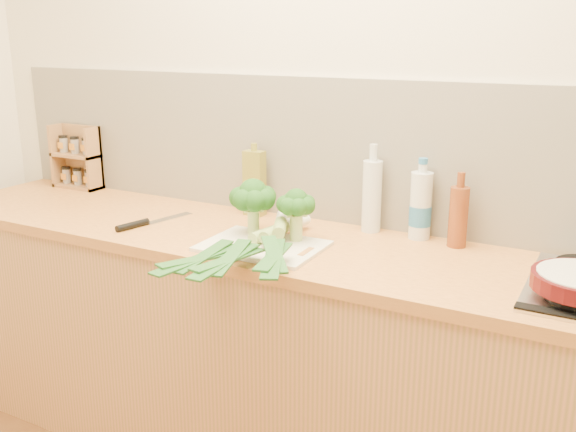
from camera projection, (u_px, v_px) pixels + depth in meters
name	position (u px, v px, depth m)	size (l,w,h in m)	color
room_shell	(341.00, 152.00, 2.37)	(3.50, 3.50, 3.50)	beige
counter	(304.00, 360.00, 2.33)	(3.20, 0.62, 0.90)	tan
chopping_board	(263.00, 246.00, 2.15)	(0.40, 0.29, 0.01)	white
broccoli_left	(253.00, 197.00, 2.23)	(0.16, 0.17, 0.20)	#ABC774
broccoli_right	(296.00, 205.00, 2.16)	(0.13, 0.13, 0.18)	#ABC774
leek_front	(256.00, 238.00, 2.15)	(0.18, 0.73, 0.04)	white
leek_mid	(264.00, 238.00, 2.09)	(0.11, 0.68, 0.04)	white
leek_back	(278.00, 235.00, 2.06)	(0.32, 0.60, 0.04)	white
chefs_knife	(142.00, 223.00, 2.40)	(0.11, 0.34, 0.03)	silver
spice_rack	(78.00, 161.00, 2.97)	(0.24, 0.10, 0.29)	#9D6743
oil_tin	(254.00, 183.00, 2.51)	(0.08, 0.05, 0.29)	olive
glass_bottle	(372.00, 195.00, 2.30)	(0.07, 0.07, 0.32)	silver
amber_bottle	(458.00, 216.00, 2.14)	(0.06, 0.06, 0.26)	brown
water_bottle	(420.00, 207.00, 2.23)	(0.08, 0.08, 0.27)	silver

